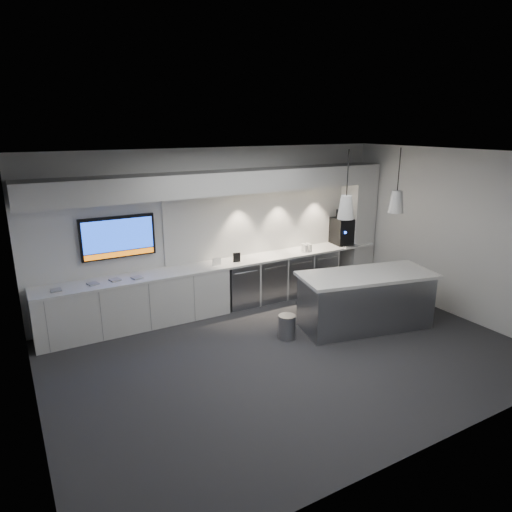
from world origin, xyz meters
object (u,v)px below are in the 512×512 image
island (365,300)px  coffee_machine (343,230)px  bin (287,327)px  wall_tv (118,237)px

island → coffee_machine: size_ratio=3.28×
bin → coffee_machine: coffee_machine is taller
wall_tv → island: bearing=-32.0°
wall_tv → island: (3.58, -2.24, -1.07)m
island → bin: bearing=-179.0°
coffee_machine → island: bearing=-112.4°
wall_tv → coffee_machine: (4.70, -0.25, -0.35)m
wall_tv → bin: 3.22m
bin → coffee_machine: 3.22m
wall_tv → island: 4.36m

